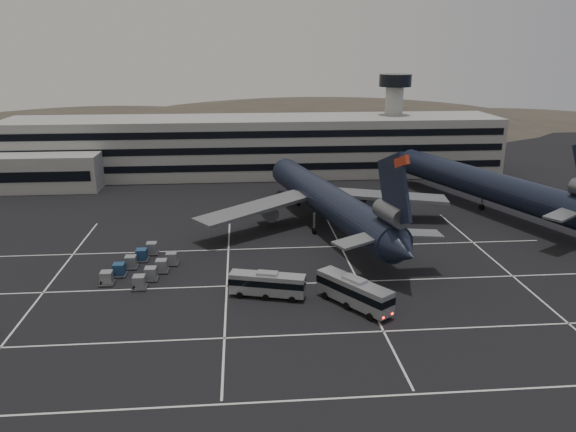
# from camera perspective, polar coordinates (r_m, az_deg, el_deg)

# --- Properties ---
(ground) EXTENTS (260.00, 260.00, 0.00)m
(ground) POSITION_cam_1_polar(r_m,az_deg,el_deg) (73.02, -1.54, -8.25)
(ground) COLOR black
(ground) RESTS_ON ground
(lane_markings) EXTENTS (90.00, 55.62, 0.01)m
(lane_markings) POSITION_cam_1_polar(r_m,az_deg,el_deg) (73.72, -0.83, -7.98)
(lane_markings) COLOR silver
(lane_markings) RESTS_ON ground
(terminal) EXTENTS (125.00, 26.00, 24.00)m
(terminal) POSITION_cam_1_polar(r_m,az_deg,el_deg) (139.15, -4.55, 7.01)
(terminal) COLOR gray
(terminal) RESTS_ON ground
(hills) EXTENTS (352.00, 180.00, 44.00)m
(hills) POSITION_cam_1_polar(r_m,az_deg,el_deg) (240.79, 0.36, 6.78)
(hills) COLOR #38332B
(hills) RESTS_ON ground
(trijet_main) EXTENTS (46.17, 57.12, 18.08)m
(trijet_main) POSITION_cam_1_polar(r_m,az_deg,el_deg) (97.30, 4.16, 1.57)
(trijet_main) COLOR black
(trijet_main) RESTS_ON ground
(trijet_far) EXTENTS (27.45, 55.90, 18.08)m
(trijet_far) POSITION_cam_1_polar(r_m,az_deg,el_deg) (114.57, 19.63, 3.08)
(trijet_far) COLOR black
(trijet_far) RESTS_ON ground
(bus_near) EXTENTS (8.40, 10.40, 3.87)m
(bus_near) POSITION_cam_1_polar(r_m,az_deg,el_deg) (70.15, 6.74, -7.58)
(bus_near) COLOR #919398
(bus_near) RESTS_ON ground
(bus_far) EXTENTS (10.04, 4.83, 3.45)m
(bus_far) POSITION_cam_1_polar(r_m,az_deg,el_deg) (72.36, -2.11, -6.86)
(bus_far) COLOR #919398
(bus_far) RESTS_ON ground
(tug_b) EXTENTS (2.25, 2.39, 1.33)m
(tug_b) POSITION_cam_1_polar(r_m,az_deg,el_deg) (75.45, -5.30, -6.96)
(tug_b) COLOR beige
(tug_b) RESTS_ON ground
(uld_cluster) EXTENTS (10.53, 15.71, 1.85)m
(uld_cluster) POSITION_cam_1_polar(r_m,az_deg,el_deg) (83.13, -14.62, -4.90)
(uld_cluster) COLOR #2D2D30
(uld_cluster) RESTS_ON ground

